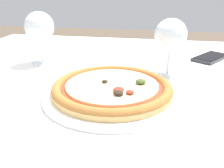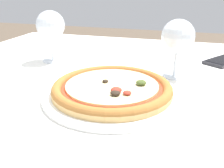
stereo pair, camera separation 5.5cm
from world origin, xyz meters
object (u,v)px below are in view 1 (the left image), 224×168
at_px(pizza_plate, 112,90).
at_px(cell_phone, 211,57).
at_px(dining_table, 98,114).
at_px(wine_glass_far_left, 39,27).
at_px(wine_glass_far_right, 171,36).

xyz_separation_m(pizza_plate, cell_phone, (0.27, 0.35, -0.01)).
bearing_deg(pizza_plate, dining_table, 129.48).
relative_size(pizza_plate, wine_glass_far_left, 1.92).
height_order(pizza_plate, cell_phone, pizza_plate).
distance_m(wine_glass_far_left, cell_phone, 0.56).
relative_size(dining_table, wine_glass_far_left, 7.18).
bearing_deg(pizza_plate, wine_glass_far_left, 141.36).
distance_m(pizza_plate, wine_glass_far_left, 0.35).
distance_m(dining_table, pizza_plate, 0.13).
bearing_deg(wine_glass_far_left, cell_phone, 14.91).
distance_m(wine_glass_far_right, cell_phone, 0.26).
xyz_separation_m(pizza_plate, wine_glass_far_right, (0.13, 0.17, 0.09)).
bearing_deg(cell_phone, dining_table, -137.63).
xyz_separation_m(dining_table, wine_glass_far_left, (-0.21, 0.15, 0.20)).
relative_size(wine_glass_far_left, wine_glass_far_right, 1.04).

